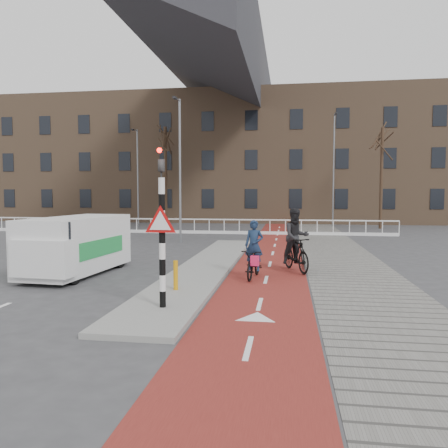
# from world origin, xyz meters

# --- Properties ---
(ground) EXTENTS (120.00, 120.00, 0.00)m
(ground) POSITION_xyz_m (0.00, 0.00, 0.00)
(ground) COLOR #38383A
(ground) RESTS_ON ground
(bike_lane) EXTENTS (2.50, 60.00, 0.01)m
(bike_lane) POSITION_xyz_m (1.50, 10.00, 0.01)
(bike_lane) COLOR maroon
(bike_lane) RESTS_ON ground
(sidewalk) EXTENTS (3.00, 60.00, 0.01)m
(sidewalk) POSITION_xyz_m (4.30, 10.00, 0.01)
(sidewalk) COLOR slate
(sidewalk) RESTS_ON ground
(curb_island) EXTENTS (1.80, 16.00, 0.12)m
(curb_island) POSITION_xyz_m (-0.70, 4.00, 0.06)
(curb_island) COLOR gray
(curb_island) RESTS_ON ground
(traffic_signal) EXTENTS (0.80, 0.80, 3.68)m
(traffic_signal) POSITION_xyz_m (-0.60, -2.02, 1.99)
(traffic_signal) COLOR black
(traffic_signal) RESTS_ON curb_island
(bollard) EXTENTS (0.12, 0.12, 0.77)m
(bollard) POSITION_xyz_m (-0.76, -0.24, 0.51)
(bollard) COLOR orange
(bollard) RESTS_ON curb_island
(cyclist_near) EXTENTS (0.81, 1.79, 1.82)m
(cyclist_near) POSITION_xyz_m (1.12, 2.18, 0.62)
(cyclist_near) COLOR black
(cyclist_near) RESTS_ON bike_lane
(cyclist_far) EXTENTS (1.31, 2.09, 2.15)m
(cyclist_far) POSITION_xyz_m (2.42, 3.57, 0.90)
(cyclist_far) COLOR black
(cyclist_far) RESTS_ON bike_lane
(van) EXTENTS (2.07, 4.51, 1.89)m
(van) POSITION_xyz_m (-4.68, 2.04, 0.99)
(van) COLOR silver
(van) RESTS_ON ground
(railing) EXTENTS (28.00, 0.10, 0.99)m
(railing) POSITION_xyz_m (-5.00, 17.00, 0.31)
(railing) COLOR silver
(railing) RESTS_ON ground
(townhouse_row) EXTENTS (46.00, 10.00, 15.90)m
(townhouse_row) POSITION_xyz_m (-3.00, 32.00, 7.81)
(townhouse_row) COLOR #7F6047
(townhouse_row) RESTS_ON ground
(tree_mid) EXTENTS (0.28, 0.28, 8.39)m
(tree_mid) POSITION_xyz_m (-8.39, 25.56, 4.19)
(tree_mid) COLOR black
(tree_mid) RESTS_ON ground
(tree_right) EXTENTS (0.23, 0.23, 7.57)m
(tree_right) POSITION_xyz_m (9.08, 23.04, 3.79)
(tree_right) COLOR black
(tree_right) RESTS_ON ground
(streetlight_near) EXTENTS (0.12, 0.12, 7.65)m
(streetlight_near) POSITION_xyz_m (-3.60, 11.61, 3.82)
(streetlight_near) COLOR slate
(streetlight_near) RESTS_ON ground
(streetlight_left) EXTENTS (0.12, 0.12, 7.73)m
(streetlight_left) POSITION_xyz_m (-9.81, 22.46, 3.86)
(streetlight_left) COLOR slate
(streetlight_left) RESTS_ON ground
(streetlight_right) EXTENTS (0.12, 0.12, 8.91)m
(streetlight_right) POSITION_xyz_m (5.70, 24.39, 4.46)
(streetlight_right) COLOR slate
(streetlight_right) RESTS_ON ground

